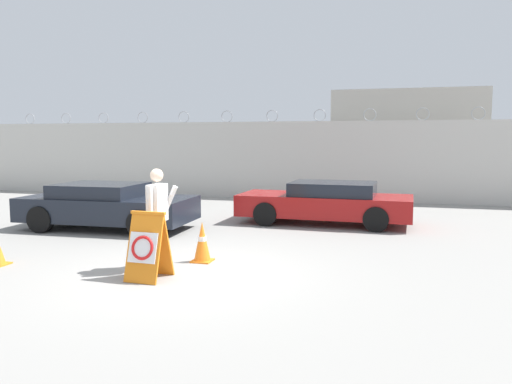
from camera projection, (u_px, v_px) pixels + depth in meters
ground_plane at (176, 273)px, 8.76m from camera, size 90.00×90.00×0.00m
perimeter_wall at (295, 160)px, 19.29m from camera, size 36.00×0.30×3.46m
building_block at (405, 142)px, 23.62m from camera, size 6.17×7.39×4.36m
barricade_sign at (148, 246)px, 8.30m from camera, size 0.63×0.71×1.15m
security_guard at (158, 213)px, 8.91m from camera, size 0.39×0.65×1.81m
traffic_cone_near at (202, 242)px, 9.52m from camera, size 0.38×0.38×0.77m
parked_car_front_coupe at (107, 205)px, 12.99m from camera, size 4.46×2.09×1.18m
parked_car_rear_sedan at (326, 202)px, 13.76m from camera, size 4.75×2.02×1.16m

